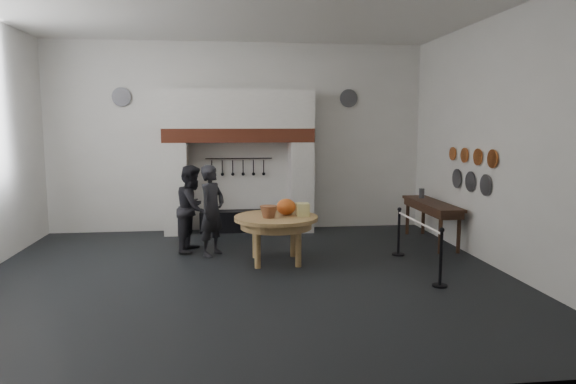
{
  "coord_description": "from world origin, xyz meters",
  "views": [
    {
      "loc": [
        -0.29,
        -8.51,
        2.56
      ],
      "look_at": [
        0.8,
        0.62,
        1.35
      ],
      "focal_mm": 32.0,
      "sensor_mm": 36.0,
      "label": 1
    }
  ],
  "objects": [
    {
      "name": "floor",
      "position": [
        0.0,
        0.0,
        0.0
      ],
      "size": [
        9.0,
        8.0,
        0.02
      ],
      "primitive_type": "cube",
      "color": "black",
      "rests_on": "ground"
    },
    {
      "name": "ceiling",
      "position": [
        0.0,
        0.0,
        4.5
      ],
      "size": [
        9.0,
        8.0,
        0.02
      ],
      "primitive_type": "cube",
      "color": "silver",
      "rests_on": "wall_back"
    },
    {
      "name": "wall_back",
      "position": [
        0.0,
        4.0,
        2.25
      ],
      "size": [
        9.0,
        0.02,
        4.5
      ],
      "primitive_type": "cube",
      "color": "silver",
      "rests_on": "floor"
    },
    {
      "name": "wall_front",
      "position": [
        0.0,
        -4.0,
        2.25
      ],
      "size": [
        9.0,
        0.02,
        4.5
      ],
      "primitive_type": "cube",
      "color": "silver",
      "rests_on": "floor"
    },
    {
      "name": "wall_right",
      "position": [
        4.5,
        0.0,
        2.25
      ],
      "size": [
        0.02,
        8.0,
        4.5
      ],
      "primitive_type": "cube",
      "color": "silver",
      "rests_on": "floor"
    },
    {
      "name": "chimney_pier_left",
      "position": [
        -1.48,
        3.65,
        1.07
      ],
      "size": [
        0.55,
        0.7,
        2.15
      ],
      "primitive_type": "cube",
      "color": "silver",
      "rests_on": "floor"
    },
    {
      "name": "chimney_pier_right",
      "position": [
        1.48,
        3.65,
        1.07
      ],
      "size": [
        0.55,
        0.7,
        2.15
      ],
      "primitive_type": "cube",
      "color": "silver",
      "rests_on": "floor"
    },
    {
      "name": "hearth_brick_band",
      "position": [
        0.0,
        3.65,
        2.31
      ],
      "size": [
        3.5,
        0.72,
        0.32
      ],
      "primitive_type": "cube",
      "color": "#9E442B",
      "rests_on": "chimney_pier_left"
    },
    {
      "name": "chimney_hood",
      "position": [
        0.0,
        3.65,
        2.92
      ],
      "size": [
        3.5,
        0.7,
        0.9
      ],
      "primitive_type": "cube",
      "color": "silver",
      "rests_on": "hearth_brick_band"
    },
    {
      "name": "iron_range",
      "position": [
        0.0,
        3.72,
        0.25
      ],
      "size": [
        1.9,
        0.45,
        0.5
      ],
      "primitive_type": "cube",
      "color": "black",
      "rests_on": "floor"
    },
    {
      "name": "utensil_rail",
      "position": [
        0.0,
        3.92,
        1.75
      ],
      "size": [
        1.6,
        0.02,
        0.02
      ],
      "primitive_type": "cylinder",
      "rotation": [
        0.0,
        1.57,
        0.0
      ],
      "color": "black",
      "rests_on": "wall_back"
    },
    {
      "name": "work_table",
      "position": [
        0.6,
        0.82,
        0.84
      ],
      "size": [
        1.94,
        1.94,
        0.07
      ],
      "primitive_type": "cylinder",
      "rotation": [
        0.0,
        0.0,
        0.3
      ],
      "color": "tan",
      "rests_on": "floor"
    },
    {
      "name": "pumpkin",
      "position": [
        0.8,
        0.92,
        1.03
      ],
      "size": [
        0.36,
        0.36,
        0.31
      ],
      "primitive_type": "ellipsoid",
      "color": "#E35220",
      "rests_on": "work_table"
    },
    {
      "name": "cheese_block_big",
      "position": [
        1.1,
        0.77,
        0.99
      ],
      "size": [
        0.22,
        0.22,
        0.24
      ],
      "primitive_type": "cube",
      "color": "#DED684",
      "rests_on": "work_table"
    },
    {
      "name": "cheese_block_small",
      "position": [
        1.08,
        1.07,
        0.97
      ],
      "size": [
        0.18,
        0.18,
        0.2
      ],
      "primitive_type": "cube",
      "color": "#E4CE88",
      "rests_on": "work_table"
    },
    {
      "name": "wicker_basket",
      "position": [
        0.45,
        0.67,
        0.98
      ],
      "size": [
        0.4,
        0.4,
        0.22
      ],
      "primitive_type": "cone",
      "rotation": [
        3.14,
        0.0,
        0.3
      ],
      "color": "brown",
      "rests_on": "work_table"
    },
    {
      "name": "bread_loaf",
      "position": [
        0.5,
        1.17,
        0.94
      ],
      "size": [
        0.31,
        0.18,
        0.13
      ],
      "primitive_type": "ellipsoid",
      "color": "#A7673B",
      "rests_on": "work_table"
    },
    {
      "name": "visitor_near",
      "position": [
        -0.59,
        1.5,
        0.89
      ],
      "size": [
        0.72,
        0.78,
        1.79
      ],
      "primitive_type": "imported",
      "rotation": [
        0.0,
        0.0,
        0.96
      ],
      "color": "black",
      "rests_on": "floor"
    },
    {
      "name": "visitor_far",
      "position": [
        -0.99,
        1.9,
        0.88
      ],
      "size": [
        0.84,
        0.98,
        1.75
      ],
      "primitive_type": "imported",
      "rotation": [
        0.0,
        0.0,
        1.34
      ],
      "color": "black",
      "rests_on": "floor"
    },
    {
      "name": "side_table",
      "position": [
        4.1,
        1.99,
        0.87
      ],
      "size": [
        0.55,
        2.2,
        0.06
      ],
      "primitive_type": "cube",
      "color": "#361F13",
      "rests_on": "floor"
    },
    {
      "name": "pewter_jug",
      "position": [
        4.1,
        2.59,
        1.01
      ],
      "size": [
        0.12,
        0.12,
        0.22
      ],
      "primitive_type": "cylinder",
      "color": "#4C4C51",
      "rests_on": "side_table"
    },
    {
      "name": "copper_pan_a",
      "position": [
        4.46,
        0.2,
        1.95
      ],
      "size": [
        0.03,
        0.34,
        0.34
      ],
      "primitive_type": "cylinder",
      "rotation": [
        0.0,
        1.57,
        0.0
      ],
      "color": "#C6662D",
      "rests_on": "wall_right"
    },
    {
      "name": "copper_pan_b",
      "position": [
        4.46,
        0.75,
        1.95
      ],
      "size": [
        0.03,
        0.32,
        0.32
      ],
      "primitive_type": "cylinder",
      "rotation": [
        0.0,
        1.57,
        0.0
      ],
      "color": "#C6662D",
      "rests_on": "wall_right"
    },
    {
      "name": "copper_pan_c",
      "position": [
        4.46,
        1.3,
        1.95
      ],
      "size": [
        0.03,
        0.3,
        0.3
      ],
      "primitive_type": "cylinder",
      "rotation": [
        0.0,
        1.57,
        0.0
      ],
      "color": "#C6662D",
      "rests_on": "wall_right"
    },
    {
      "name": "copper_pan_d",
      "position": [
        4.46,
        1.85,
        1.95
      ],
      "size": [
        0.03,
        0.28,
        0.28
      ],
      "primitive_type": "cylinder",
      "rotation": [
        0.0,
        1.57,
        0.0
      ],
      "color": "#C6662D",
      "rests_on": "wall_right"
    },
    {
      "name": "pewter_plate_left",
      "position": [
        4.46,
        0.4,
        1.45
      ],
      "size": [
        0.03,
        0.4,
        0.4
      ],
      "primitive_type": "cylinder",
      "rotation": [
        0.0,
        1.57,
        0.0
      ],
      "color": "#4C4C51",
      "rests_on": "wall_right"
    },
    {
      "name": "pewter_plate_mid",
      "position": [
        4.46,
        1.0,
        1.45
      ],
      "size": [
        0.03,
        0.4,
        0.4
      ],
      "primitive_type": "cylinder",
      "rotation": [
        0.0,
        1.57,
        0.0
      ],
      "color": "#4C4C51",
      "rests_on": "wall_right"
    },
    {
      "name": "pewter_plate_right",
      "position": [
        4.46,
        1.6,
        1.45
      ],
      "size": [
        0.03,
        0.4,
        0.4
      ],
      "primitive_type": "cylinder",
      "rotation": [
        0.0,
        1.57,
        0.0
      ],
      "color": "#4C4C51",
      "rests_on": "wall_right"
    },
    {
      "name": "pewter_plate_back_left",
      "position": [
        -2.7,
        3.96,
        3.2
      ],
      "size": [
        0.44,
        0.03,
        0.44
      ],
      "primitive_type": "cylinder",
      "rotation": [
        1.57,
        0.0,
        0.0
      ],
      "color": "#4C4C51",
      "rests_on": "wall_back"
    },
    {
      "name": "pewter_plate_back_right",
      "position": [
        2.7,
        3.96,
        3.2
      ],
      "size": [
        0.44,
        0.03,
        0.44
      ],
      "primitive_type": "cylinder",
      "rotation": [
        1.57,
        0.0,
        0.0
      ],
      "color": "#4C4C51",
      "rests_on": "wall_back"
    },
    {
      "name": "barrier_post_near",
      "position": [
        3.05,
        -0.96,
        0.45
      ],
      "size": [
        0.05,
        0.05,
        0.9
      ],
      "primitive_type": "cylinder",
      "color": "black",
      "rests_on": "floor"
    },
    {
      "name": "barrier_post_far",
      "position": [
        3.05,
        1.04,
        0.45
      ],
      "size": [
        0.05,
        0.05,
        0.9
      ],
      "primitive_type": "cylinder",
      "color": "black",
      "rests_on": "floor"
    },
    {
      "name": "barrier_rope",
      "position": [
        3.05,
        0.04,
        0.85
      ],
      "size": [
        0.04,
        2.0,
        0.04
      ],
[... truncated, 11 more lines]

